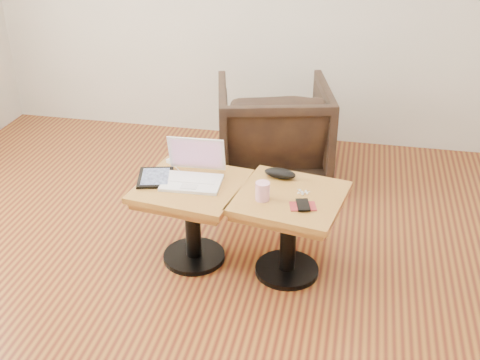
% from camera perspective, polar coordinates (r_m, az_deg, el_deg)
% --- Properties ---
extents(room_shell, '(4.52, 4.52, 2.71)m').
position_cam_1_polar(room_shell, '(2.49, -5.21, 12.35)').
color(room_shell, '#552114').
rests_on(room_shell, ground).
extents(side_table_left, '(0.61, 0.61, 0.49)m').
position_cam_1_polar(side_table_left, '(3.29, -4.59, -2.19)').
color(side_table_left, black).
rests_on(side_table_left, ground).
extents(side_table_right, '(0.62, 0.62, 0.49)m').
position_cam_1_polar(side_table_right, '(3.18, 4.69, -3.36)').
color(side_table_right, black).
rests_on(side_table_right, ground).
extents(laptop, '(0.32, 0.29, 0.22)m').
position_cam_1_polar(laptop, '(3.24, -4.45, 0.68)').
color(laptop, white).
rests_on(laptop, side_table_left).
extents(tablet, '(0.23, 0.27, 0.02)m').
position_cam_1_polar(tablet, '(3.30, -8.03, 0.24)').
color(tablet, black).
rests_on(tablet, side_table_left).
extents(charging_adapter, '(0.05, 0.05, 0.02)m').
position_cam_1_polar(charging_adapter, '(3.46, -6.56, 1.81)').
color(charging_adapter, white).
rests_on(charging_adapter, side_table_left).
extents(glasses_case, '(0.19, 0.10, 0.06)m').
position_cam_1_polar(glasses_case, '(3.27, 3.82, 0.64)').
color(glasses_case, black).
rests_on(glasses_case, side_table_right).
extents(striped_cup, '(0.08, 0.08, 0.10)m').
position_cam_1_polar(striped_cup, '(3.05, 2.15, -1.06)').
color(striped_cup, '#DB5482').
rests_on(striped_cup, side_table_right).
extents(earbuds_tangle, '(0.06, 0.05, 0.01)m').
position_cam_1_polar(earbuds_tangle, '(3.14, 5.96, -1.16)').
color(earbuds_tangle, white).
rests_on(earbuds_tangle, side_table_right).
extents(phone_on_sleeve, '(0.15, 0.13, 0.02)m').
position_cam_1_polar(phone_on_sleeve, '(3.02, 5.98, -2.43)').
color(phone_on_sleeve, maroon).
rests_on(phone_on_sleeve, side_table_right).
extents(armchair, '(0.91, 0.93, 0.70)m').
position_cam_1_polar(armchair, '(4.21, 3.14, 4.63)').
color(armchair, black).
rests_on(armchair, ground).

